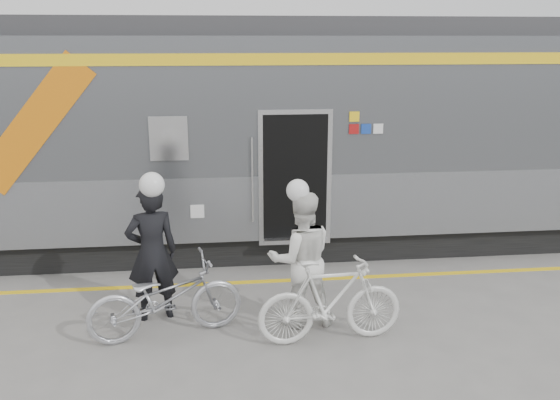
{
  "coord_description": "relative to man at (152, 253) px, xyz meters",
  "views": [
    {
      "loc": [
        -0.63,
        -6.62,
        3.77
      ],
      "look_at": [
        0.28,
        1.6,
        1.5
      ],
      "focal_mm": 38.0,
      "sensor_mm": 36.0,
      "label": 1
    }
  ],
  "objects": [
    {
      "name": "woman",
      "position": [
        1.99,
        -0.39,
        -0.03
      ],
      "size": [
        0.95,
        0.76,
        1.85
      ],
      "primitive_type": "imported",
      "rotation": [
        0.0,
        0.0,
        3.21
      ],
      "color": "white",
      "rests_on": "ground"
    },
    {
      "name": "helmet_woman",
      "position": [
        1.99,
        -0.39,
        1.05
      ],
      "size": [
        0.3,
        0.3,
        0.3
      ],
      "primitive_type": "sphere",
      "color": "white",
      "rests_on": "woman"
    },
    {
      "name": "train",
      "position": [
        -0.02,
        3.11,
        1.1
      ],
      "size": [
        24.0,
        3.17,
        4.1
      ],
      "color": "black",
      "rests_on": "ground"
    },
    {
      "name": "ground",
      "position": [
        1.52,
        -1.08,
        -0.96
      ],
      "size": [
        90.0,
        90.0,
        0.0
      ],
      "primitive_type": "plane",
      "color": "slate",
      "rests_on": "ground"
    },
    {
      "name": "helmet_man",
      "position": [
        0.0,
        0.0,
        1.12
      ],
      "size": [
        0.33,
        0.33,
        0.33
      ],
      "primitive_type": "sphere",
      "color": "white",
      "rests_on": "man"
    },
    {
      "name": "man",
      "position": [
        0.0,
        0.0,
        0.0
      ],
      "size": [
        0.79,
        0.61,
        1.91
      ],
      "primitive_type": "imported",
      "rotation": [
        0.0,
        0.0,
        3.38
      ],
      "color": "black",
      "rests_on": "ground"
    },
    {
      "name": "safety_strip",
      "position": [
        1.52,
        1.07,
        -0.95
      ],
      "size": [
        24.0,
        0.12,
        0.01
      ],
      "primitive_type": "cube",
      "color": "yellow",
      "rests_on": "ground"
    },
    {
      "name": "bicycle_right",
      "position": [
        2.29,
        -0.94,
        -0.39
      ],
      "size": [
        1.9,
        0.66,
        1.12
      ],
      "primitive_type": "imported",
      "rotation": [
        0.0,
        0.0,
        1.64
      ],
      "color": "silver",
      "rests_on": "ground"
    },
    {
      "name": "bicycle_left",
      "position": [
        0.2,
        -0.55,
        -0.43
      ],
      "size": [
        2.11,
        1.16,
        1.05
      ],
      "primitive_type": "imported",
      "rotation": [
        0.0,
        0.0,
        1.81
      ],
      "color": "#B6B7BE",
      "rests_on": "ground"
    }
  ]
}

